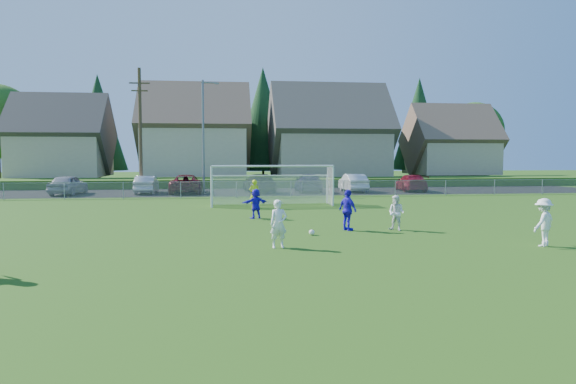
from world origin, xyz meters
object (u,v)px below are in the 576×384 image
(car_a, at_px, (68,185))
(car_e, at_px, (309,182))
(player_white_c, at_px, (544,222))
(car_c, at_px, (186,184))
(player_white_b, at_px, (396,213))
(car_d, at_px, (259,183))
(car_f, at_px, (353,183))
(player_blue_a, at_px, (348,210))
(soccer_ball, at_px, (312,232))
(player_blue_b, at_px, (256,204))
(goalkeeper, at_px, (254,194))
(player_white_a, at_px, (279,224))
(soccer_goal, at_px, (272,179))
(car_g, at_px, (411,183))
(car_b, at_px, (147,185))

(car_a, height_order, car_e, car_e)
(player_white_c, bearing_deg, car_c, -93.10)
(player_white_b, relative_size, car_d, 0.28)
(car_d, relative_size, car_f, 1.16)
(car_c, relative_size, car_d, 1.03)
(car_d, bearing_deg, player_blue_a, 89.01)
(soccer_ball, bearing_deg, player_blue_b, 108.24)
(goalkeeper, xyz_separation_m, car_a, (-13.79, 11.97, -0.06))
(player_white_a, distance_m, car_d, 25.46)
(car_f, xyz_separation_m, soccer_goal, (-7.93, -10.67, 0.88))
(player_white_c, bearing_deg, car_f, -121.16)
(goalkeeper, bearing_deg, player_white_c, 123.13)
(goalkeeper, relative_size, car_d, 0.32)
(player_blue_b, bearing_deg, car_e, -132.95)
(player_white_a, xyz_separation_m, player_blue_b, (-0.25, 8.05, -0.08))
(player_blue_a, xyz_separation_m, soccer_goal, (-2.11, 10.98, 0.78))
(car_c, distance_m, car_g, 18.95)
(car_d, bearing_deg, car_b, -5.76)
(player_white_b, height_order, car_f, car_f)
(player_white_b, distance_m, goalkeeper, 10.85)
(soccer_ball, relative_size, car_c, 0.04)
(car_a, height_order, car_g, car_a)
(player_white_b, bearing_deg, car_e, 136.49)
(car_b, bearing_deg, car_c, 176.86)
(car_c, distance_m, soccer_goal, 12.25)
(soccer_ball, bearing_deg, player_white_c, -24.39)
(car_c, bearing_deg, car_g, 178.49)
(car_a, relative_size, car_d, 0.87)
(car_f, bearing_deg, soccer_ball, 71.45)
(player_blue_b, xyz_separation_m, car_g, (14.41, 17.15, -0.02))
(player_white_c, bearing_deg, player_blue_b, -74.89)
(player_white_c, xyz_separation_m, car_f, (0.08, 26.05, -0.08))
(player_white_a, relative_size, goalkeeper, 0.96)
(player_white_b, distance_m, player_blue_b, 7.26)
(player_white_c, xyz_separation_m, soccer_goal, (-7.85, 15.38, 0.80))
(player_white_c, distance_m, car_b, 31.18)
(player_blue_a, bearing_deg, player_white_a, 109.89)
(player_white_a, height_order, car_f, player_white_a)
(soccer_ball, bearing_deg, car_a, 124.66)
(player_blue_b, relative_size, car_e, 0.30)
(player_white_c, xyz_separation_m, player_blue_b, (-9.25, 8.90, -0.09))
(player_white_c, xyz_separation_m, car_a, (-22.81, 25.61, -0.04))
(car_a, height_order, car_d, car_a)
(car_a, xyz_separation_m, car_e, (19.06, 0.36, 0.04))
(player_white_a, relative_size, car_a, 0.35)
(player_white_a, bearing_deg, soccer_goal, 75.38)
(player_white_b, distance_m, car_a, 28.70)
(player_white_a, relative_size, car_g, 0.33)
(soccer_goal, bearing_deg, player_white_a, -94.51)
(soccer_ball, relative_size, player_white_b, 0.15)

